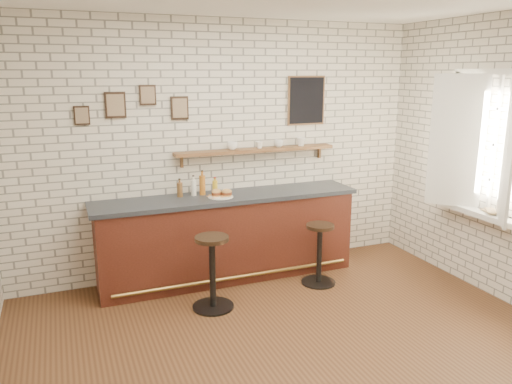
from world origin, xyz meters
TOP-DOWN VIEW (x-y plane):
  - ground at (0.00, 0.00)m, footprint 5.00×5.00m
  - bar_counter at (-0.04, 1.70)m, footprint 3.10×0.65m
  - sandwich_plate at (-0.14, 1.64)m, footprint 0.28×0.28m
  - ciabatta_sandwich at (-0.13, 1.64)m, footprint 0.26×0.18m
  - potato_chips at (-0.16, 1.63)m, footprint 0.25×0.19m
  - bitters_bottle_brown at (-0.57, 1.83)m, footprint 0.07×0.07m
  - bitters_bottle_white at (-0.40, 1.83)m, footprint 0.06×0.06m
  - bitters_bottle_amber at (-0.30, 1.83)m, footprint 0.07×0.07m
  - condiment_bottle_yellow at (-0.15, 1.83)m, footprint 0.06×0.06m
  - bar_stool_left at (-0.45, 0.99)m, footprint 0.43×0.43m
  - bar_stool_right at (0.87, 1.13)m, footprint 0.40×0.40m
  - wall_shelf at (0.40, 1.90)m, footprint 2.00×0.18m
  - shelf_cup_a at (0.10, 1.90)m, footprint 0.16×0.16m
  - shelf_cup_b at (0.44, 1.90)m, footprint 0.13×0.13m
  - shelf_cup_c at (0.69, 1.90)m, footprint 0.13×0.13m
  - shelf_cup_d at (1.00, 1.90)m, footprint 0.14×0.14m
  - back_wall_decor at (0.23, 1.98)m, footprint 2.96×0.02m
  - window_sill at (2.40, 0.30)m, footprint 0.20×1.35m
  - casement_window at (2.36, 0.30)m, footprint 0.40×1.30m
  - book_lower at (2.38, 0.24)m, footprint 0.19×0.23m
  - book_upper at (2.38, 0.24)m, footprint 0.28×0.29m

SIDE VIEW (x-z plane):
  - ground at x=0.00m, z-range 0.00..0.00m
  - bar_stool_right at x=0.87m, z-range 0.03..0.74m
  - bar_stool_left at x=-0.45m, z-range 0.03..0.81m
  - bar_counter at x=-0.04m, z-range 0.00..1.01m
  - window_sill at x=2.40m, z-range 0.87..0.93m
  - book_lower at x=2.38m, z-range 0.93..0.95m
  - book_upper at x=2.38m, z-range 0.95..0.97m
  - sandwich_plate at x=-0.14m, z-range 1.01..1.02m
  - potato_chips at x=-0.16m, z-range 1.02..1.03m
  - ciabatta_sandwich at x=-0.13m, z-range 1.02..1.10m
  - condiment_bottle_yellow at x=-0.15m, z-range 0.99..1.19m
  - bitters_bottle_brown at x=-0.57m, z-range 0.99..1.20m
  - bitters_bottle_white at x=-0.40m, z-range 0.99..1.22m
  - bitters_bottle_amber at x=-0.30m, z-range 0.98..1.27m
  - wall_shelf at x=0.40m, z-range 1.39..1.57m
  - shelf_cup_b at x=0.44m, z-range 1.50..1.58m
  - shelf_cup_c at x=0.69m, z-range 1.50..1.59m
  - shelf_cup_a at x=0.10m, z-range 1.50..1.60m
  - shelf_cup_d at x=1.00m, z-range 1.50..1.60m
  - casement_window at x=2.36m, z-range 0.87..2.43m
  - back_wall_decor at x=0.23m, z-range 1.77..2.33m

